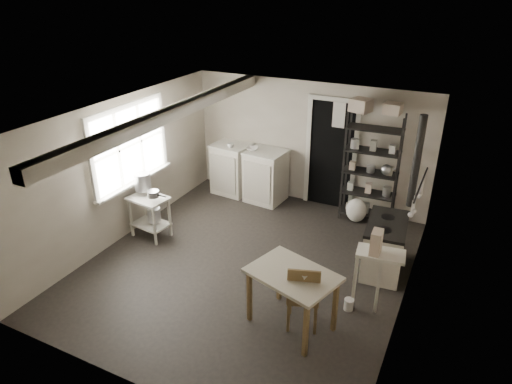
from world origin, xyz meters
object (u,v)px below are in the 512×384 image
at_px(stockpot, 142,181).
at_px(flour_sack, 356,209).
at_px(shelf_rack, 371,170).
at_px(work_table, 292,300).
at_px(base_cabinets, 249,174).
at_px(prep_table, 150,215).
at_px(chair, 303,292).
at_px(stove, 385,243).

xyz_separation_m(stockpot, flour_sack, (3.08, 1.93, -0.70)).
distance_m(shelf_rack, work_table, 3.20).
xyz_separation_m(base_cabinets, shelf_rack, (2.32, 0.05, 0.49)).
xyz_separation_m(prep_table, chair, (3.03, -0.90, 0.08)).
bearing_deg(flour_sack, stockpot, -147.97).
distance_m(prep_table, stockpot, 0.56).
relative_size(prep_table, base_cabinets, 0.47).
xyz_separation_m(prep_table, work_table, (2.92, -0.98, -0.02)).
distance_m(work_table, flour_sack, 2.99).
relative_size(stockpot, chair, 0.31).
relative_size(base_cabinets, shelf_rack, 0.78).
relative_size(prep_table, shelf_rack, 0.36).
relative_size(base_cabinets, chair, 1.65).
relative_size(stove, work_table, 0.96).
xyz_separation_m(stockpot, stove, (3.82, 0.67, -0.50)).
height_order(prep_table, shelf_rack, shelf_rack).
distance_m(stove, flour_sack, 1.47).
bearing_deg(shelf_rack, stove, -70.12).
distance_m(base_cabinets, chair, 3.77).
distance_m(prep_table, base_cabinets, 2.24).
bearing_deg(stockpot, prep_table, -27.18).
relative_size(stove, flour_sack, 2.28).
xyz_separation_m(shelf_rack, work_table, (-0.16, -3.14, -0.57)).
xyz_separation_m(prep_table, stockpot, (-0.14, 0.07, 0.54)).
bearing_deg(base_cabinets, stockpot, -108.86).
bearing_deg(flour_sack, shelf_rack, 49.06).
relative_size(prep_table, stockpot, 2.47).
distance_m(base_cabinets, flour_sack, 2.20).
height_order(base_cabinets, flour_sack, base_cabinets).
height_order(shelf_rack, work_table, shelf_rack).
bearing_deg(work_table, stove, 66.25).
distance_m(base_cabinets, stove, 3.22).
xyz_separation_m(stove, flour_sack, (-0.74, 1.26, -0.20)).
height_order(base_cabinets, work_table, base_cabinets).
bearing_deg(flour_sack, base_cabinets, 177.18).
xyz_separation_m(stockpot, work_table, (3.06, -1.06, -0.56)).
distance_m(base_cabinets, work_table, 3.77).
height_order(shelf_rack, stove, shelf_rack).
distance_m(stockpot, base_cabinets, 2.28).
relative_size(chair, flour_sack, 2.14).
xyz_separation_m(shelf_rack, chair, (-0.04, -3.06, -0.46)).
distance_m(prep_table, flour_sack, 3.56).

